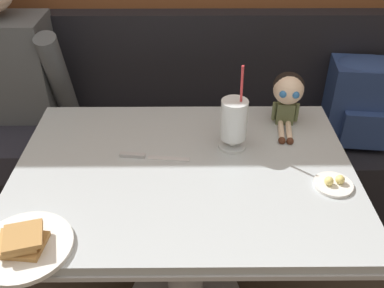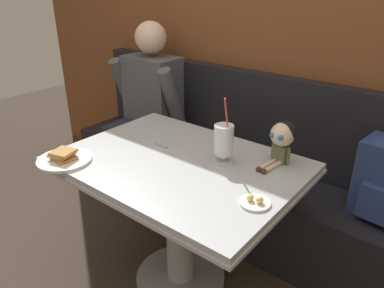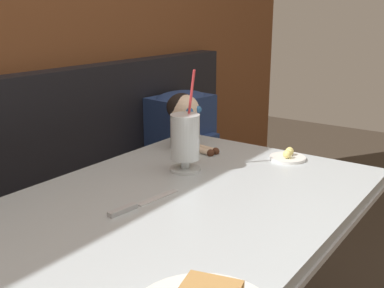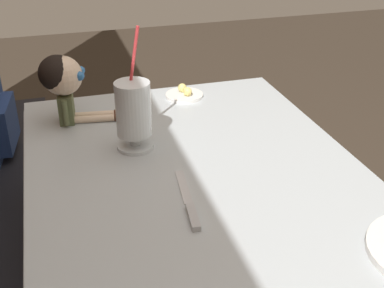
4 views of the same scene
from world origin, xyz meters
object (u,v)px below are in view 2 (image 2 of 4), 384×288
milkshake_glass (224,141)px  toast_plate (64,158)px  butter_saucer (255,202)px  seated_doll (282,137)px  butter_knife (165,147)px  diner_patron (149,99)px

milkshake_glass → toast_plate: bearing=-141.4°
butter_saucer → seated_doll: bearing=102.6°
toast_plate → butter_knife: (0.27, 0.40, -0.01)m
seated_doll → butter_saucer: bearing=-77.4°
toast_plate → butter_knife: toast_plate is taller
butter_knife → seated_doll: bearing=22.8°
toast_plate → milkshake_glass: (0.58, 0.46, 0.09)m
butter_saucer → butter_knife: 0.62m
toast_plate → butter_knife: size_ratio=1.06×
toast_plate → seated_doll: size_ratio=1.11×
butter_knife → milkshake_glass: bearing=11.0°
toast_plate → diner_patron: bearing=111.3°
butter_saucer → diner_patron: (-1.22, 0.67, -0.01)m
butter_saucer → diner_patron: diner_patron is taller
milkshake_glass → seated_doll: milkshake_glass is taller
butter_saucer → milkshake_glass: bearing=143.8°
butter_saucer → seated_doll: size_ratio=0.53×
seated_doll → diner_patron: bearing=165.2°
butter_knife → seated_doll: seated_doll is taller
diner_patron → milkshake_glass: bearing=-26.2°
butter_knife → seated_doll: 0.57m
seated_doll → diner_patron: 1.19m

